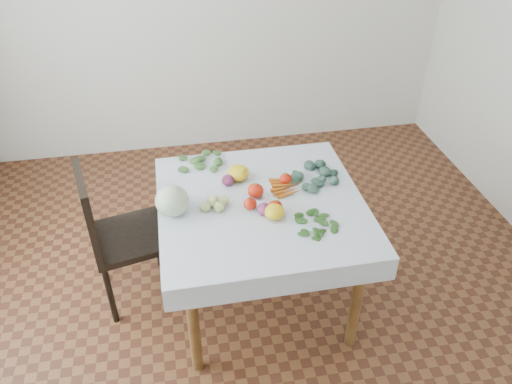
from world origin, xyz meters
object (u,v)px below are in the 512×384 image
(table, at_px, (261,217))
(chair, at_px, (112,230))
(cabbage, at_px, (172,201))
(carrot_bunch, at_px, (286,187))
(heirloom_back, at_px, (239,173))

(table, distance_m, chair, 0.87)
(chair, height_order, cabbage, chair)
(carrot_bunch, bearing_deg, table, -147.79)
(carrot_bunch, bearing_deg, cabbage, -170.34)
(table, distance_m, heirloom_back, 0.30)
(table, height_order, chair, chair)
(table, relative_size, cabbage, 5.58)
(table, height_order, heirloom_back, heirloom_back)
(heirloom_back, relative_size, carrot_bunch, 0.64)
(table, relative_size, carrot_bunch, 5.05)
(chair, relative_size, carrot_bunch, 4.79)
(chair, bearing_deg, cabbage, -26.45)
(cabbage, xyz_separation_m, heirloom_back, (0.39, 0.25, -0.04))
(chair, bearing_deg, heirloom_back, 5.35)
(chair, distance_m, cabbage, 0.50)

